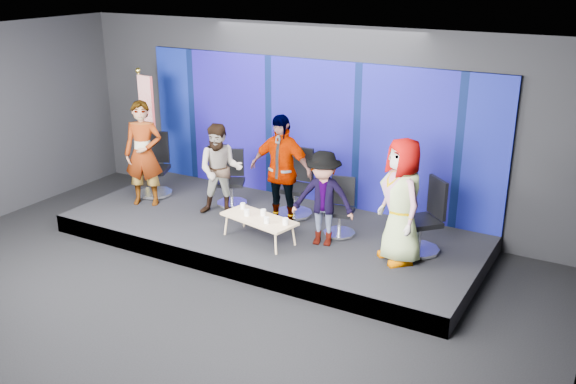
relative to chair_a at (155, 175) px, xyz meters
name	(u,v)px	position (x,y,z in m)	size (l,w,h in m)	color
ground	(179,306)	(2.71, -2.73, -0.69)	(10.00, 10.00, 0.00)	black
room_walls	(168,136)	(2.71, -2.73, 1.74)	(10.02, 8.02, 3.51)	black
riser	(271,233)	(2.71, -0.23, -0.54)	(7.00, 3.00, 0.30)	black
backdrop	(312,132)	(2.71, 1.22, 0.91)	(7.00, 0.08, 2.60)	navy
chair_a	(155,175)	(0.00, 0.00, 0.00)	(0.88, 0.88, 1.18)	silver
panelist_a	(144,154)	(0.19, -0.47, 0.57)	(0.70, 0.46, 1.91)	black
chair_b	(232,187)	(1.57, 0.28, -0.06)	(0.76, 0.76, 1.00)	silver
panelist_b	(220,170)	(1.68, -0.21, 0.42)	(0.79, 0.61, 1.62)	black
chair_c	(295,194)	(2.83, 0.40, 0.00)	(0.69, 0.69, 1.18)	silver
panelist_c	(281,171)	(2.83, -0.11, 0.57)	(1.12, 0.46, 1.91)	black
chair_d	(340,216)	(3.88, 0.01, -0.08)	(0.62, 0.62, 0.94)	silver
panelist_d	(323,198)	(3.80, -0.48, 0.37)	(0.98, 0.56, 1.52)	black
chair_e	(423,228)	(5.26, 0.02, 0.00)	(0.93, 0.93, 1.16)	silver
panelist_e	(402,201)	(5.05, -0.45, 0.55)	(0.92, 0.60, 1.88)	black
coffee_table	(259,219)	(2.86, -0.85, -0.03)	(1.33, 0.78, 0.38)	tan
mug_a	(243,206)	(2.43, -0.66, 0.05)	(0.08, 0.08, 0.10)	white
mug_b	(247,213)	(2.65, -0.87, 0.05)	(0.09, 0.09, 0.10)	white
mug_c	(263,213)	(2.88, -0.75, 0.05)	(0.09, 0.09, 0.10)	white
mug_d	(267,220)	(3.09, -0.99, 0.05)	(0.08, 0.08, 0.10)	white
mug_e	(285,221)	(3.37, -0.90, 0.05)	(0.09, 0.09, 0.11)	white
flag_stand	(146,125)	(-0.42, 0.32, 0.84)	(0.53, 0.31, 2.32)	black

